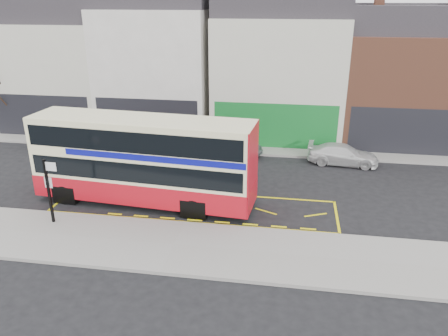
% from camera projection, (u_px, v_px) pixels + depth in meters
% --- Properties ---
extents(ground, '(120.00, 120.00, 0.00)m').
position_uv_depth(ground, '(187.00, 221.00, 20.47)').
color(ground, black).
rests_on(ground, ground).
extents(pavement, '(40.00, 4.00, 0.15)m').
position_uv_depth(pavement, '(174.00, 246.00, 18.33)').
color(pavement, gray).
rests_on(pavement, ground).
extents(kerb, '(40.00, 0.15, 0.15)m').
position_uv_depth(kerb, '(185.00, 224.00, 20.10)').
color(kerb, gray).
rests_on(kerb, ground).
extents(far_pavement, '(50.00, 3.00, 0.15)m').
position_uv_depth(far_pavement, '(224.00, 146.00, 30.55)').
color(far_pavement, gray).
rests_on(far_pavement, ground).
extents(road_markings, '(14.00, 3.40, 0.01)m').
position_uv_depth(road_markings, '(194.00, 206.00, 21.94)').
color(road_markings, yellow).
rests_on(road_markings, ground).
extents(terrace_far_left, '(8.00, 8.01, 10.80)m').
position_uv_depth(terrace_far_left, '(63.00, 64.00, 34.43)').
color(terrace_far_left, beige).
rests_on(terrace_far_left, ground).
extents(terrace_left, '(8.00, 8.01, 11.80)m').
position_uv_depth(terrace_left, '(160.00, 60.00, 33.08)').
color(terrace_left, silver).
rests_on(terrace_left, ground).
extents(terrace_green_shop, '(9.00, 8.01, 11.30)m').
position_uv_depth(terrace_green_shop, '(280.00, 66.00, 31.86)').
color(terrace_green_shop, beige).
rests_on(terrace_green_shop, ground).
extents(terrace_right, '(9.00, 8.01, 10.30)m').
position_uv_depth(terrace_right, '(408.00, 76.00, 30.72)').
color(terrace_right, brown).
rests_on(terrace_right, ground).
extents(double_decker_bus, '(11.25, 3.45, 4.42)m').
position_uv_depth(double_decker_bus, '(144.00, 160.00, 21.53)').
color(double_decker_bus, '#EFE9B6').
rests_on(double_decker_bus, ground).
extents(bus_stop_post, '(0.76, 0.14, 3.07)m').
position_uv_depth(bus_stop_post, '(49.00, 185.00, 19.45)').
color(bus_stop_post, black).
rests_on(bus_stop_post, pavement).
extents(car_silver, '(4.26, 2.71, 1.35)m').
position_uv_depth(car_silver, '(55.00, 140.00, 29.81)').
color(car_silver, '#AEADB2').
rests_on(car_silver, ground).
extents(car_grey, '(3.92, 2.33, 1.22)m').
position_uv_depth(car_grey, '(234.00, 146.00, 28.83)').
color(car_grey, '#474A50').
rests_on(car_grey, ground).
extents(car_white, '(4.46, 2.16, 1.25)m').
position_uv_depth(car_white, '(343.00, 155.00, 27.24)').
color(car_white, silver).
rests_on(car_white, ground).
extents(street_tree_right, '(2.33, 2.33, 5.04)m').
position_uv_depth(street_tree_right, '(329.00, 98.00, 29.31)').
color(street_tree_right, black).
rests_on(street_tree_right, ground).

